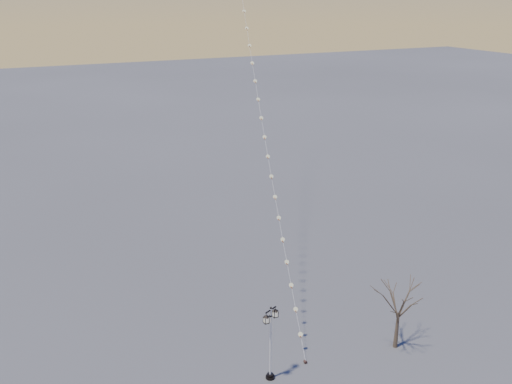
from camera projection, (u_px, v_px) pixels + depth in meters
ground at (316, 366)px, 31.02m from camera, size 300.00×300.00×0.00m
street_lamp at (271, 340)px, 29.23m from camera, size 1.08×0.71×4.51m
bare_tree at (399, 304)px, 31.74m from camera, size 2.56×2.56×4.25m
kite_train at (247, 1)px, 42.25m from camera, size 9.86×37.54×38.95m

